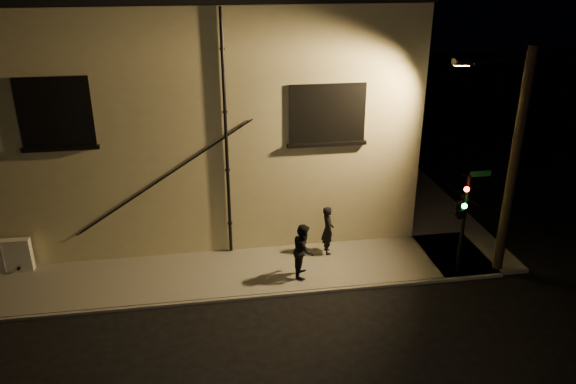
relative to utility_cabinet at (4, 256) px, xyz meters
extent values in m
plane|color=black|center=(9.29, -2.70, -0.70)|extent=(90.00, 90.00, 0.00)
cube|color=slate|center=(6.29, -1.20, -0.64)|extent=(20.00, 3.00, 0.12)
cube|color=slate|center=(15.79, 5.30, -0.64)|extent=(3.00, 16.00, 0.12)
cube|color=beige|center=(6.29, 6.30, 3.55)|extent=(16.00, 12.00, 8.50)
cube|color=black|center=(2.29, 0.28, 4.70)|extent=(2.20, 0.10, 2.20)
cube|color=#A5B28C|center=(2.29, 0.29, 4.70)|extent=(1.98, 0.05, 1.98)
cube|color=black|center=(10.89, 0.28, 4.30)|extent=(2.60, 0.10, 2.00)
cube|color=black|center=(10.89, 0.29, 4.30)|extent=(2.38, 0.05, 1.78)
cylinder|color=black|center=(7.49, 0.22, 3.61)|extent=(0.11, 0.11, 8.30)
cylinder|color=black|center=(5.29, 0.25, 2.30)|extent=(5.96, 0.04, 3.75)
cylinder|color=black|center=(5.41, 0.25, 2.36)|extent=(5.96, 0.04, 3.75)
cube|color=silver|center=(0.00, 0.00, 0.00)|extent=(1.75, 0.30, 1.15)
imported|color=black|center=(10.85, -0.43, 0.31)|extent=(0.43, 0.65, 1.77)
imported|color=black|center=(9.74, -1.77, 0.33)|extent=(0.90, 1.04, 1.82)
cylinder|color=black|center=(14.85, -2.40, 1.13)|extent=(0.12, 0.12, 3.42)
imported|color=black|center=(14.63, -2.52, 1.86)|extent=(0.72, 2.10, 0.83)
sphere|color=#FF140C|center=(14.65, -2.70, 2.53)|extent=(0.17, 0.17, 0.17)
sphere|color=#14FF3F|center=(14.65, -2.70, 1.96)|extent=(0.17, 0.17, 0.17)
cube|color=#0C4C1E|center=(15.20, -2.40, 2.89)|extent=(0.70, 0.03, 0.18)
cylinder|color=black|center=(16.30, -2.37, 3.05)|extent=(0.31, 0.31, 7.49)
cylinder|color=black|center=(15.50, -1.82, 6.27)|extent=(1.90, 1.03, 0.10)
cube|color=black|center=(14.70, -1.27, 6.16)|extent=(0.55, 0.28, 0.18)
cube|color=#FFC672|center=(14.70, -1.27, 6.06)|extent=(0.42, 0.20, 0.04)
camera|label=1|loc=(6.68, -17.53, 9.15)|focal=35.00mm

